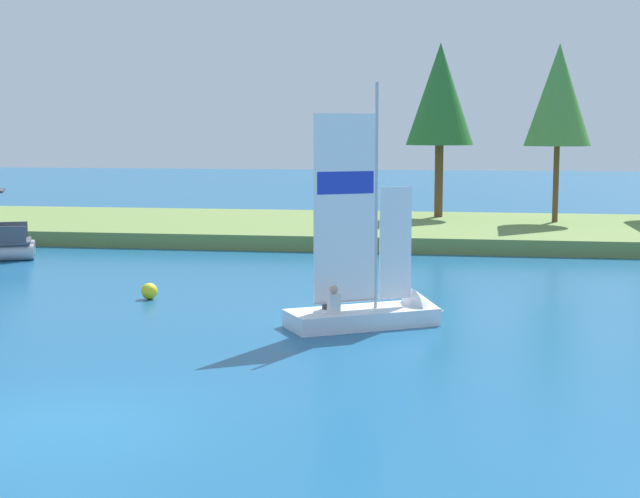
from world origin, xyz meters
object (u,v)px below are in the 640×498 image
object	(u,v)px
channel_buoy	(149,291)
shoreline_tree_left	(440,95)
shoreline_tree_midleft	(559,95)
sailboat	(385,306)

from	to	relation	value
channel_buoy	shoreline_tree_left	bearing A→B (deg)	69.91
channel_buoy	shoreline_tree_midleft	bearing A→B (deg)	55.53
shoreline_tree_left	channel_buoy	xyz separation A→B (m)	(-7.51, -20.52, -6.25)
shoreline_tree_midleft	channel_buoy	size ratio (longest dim) A/B	17.15
shoreline_tree_left	sailboat	distance (m)	23.74
shoreline_tree_left	shoreline_tree_midleft	world-z (taller)	shoreline_tree_left
shoreline_tree_left	shoreline_tree_midleft	distance (m)	5.65
shoreline_tree_midleft	channel_buoy	bearing A→B (deg)	-124.47
shoreline_tree_midleft	channel_buoy	world-z (taller)	shoreline_tree_midleft
sailboat	shoreline_tree_midleft	bearing A→B (deg)	43.76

